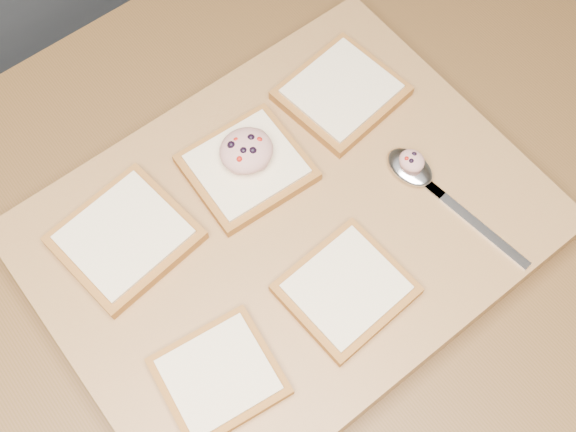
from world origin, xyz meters
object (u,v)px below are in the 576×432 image
at_px(cutting_board, 288,232).
at_px(spoon, 419,175).
at_px(tuna_salad_dollop, 246,150).
at_px(bread_far_center, 247,167).

height_order(cutting_board, spoon, spoon).
height_order(tuna_salad_dollop, spoon, tuna_salad_dollop).
distance_m(bread_far_center, tuna_salad_dollop, 0.02).
distance_m(cutting_board, tuna_salad_dollop, 0.10).
xyz_separation_m(bread_far_center, spoon, (0.15, -0.13, -0.00)).
height_order(cutting_board, tuna_salad_dollop, tuna_salad_dollop).
bearing_deg(spoon, cutting_board, 163.16).
xyz_separation_m(cutting_board, spoon, (0.15, -0.05, 0.03)).
xyz_separation_m(cutting_board, bread_far_center, (0.00, 0.08, 0.03)).
relative_size(bread_far_center, spoon, 0.66).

